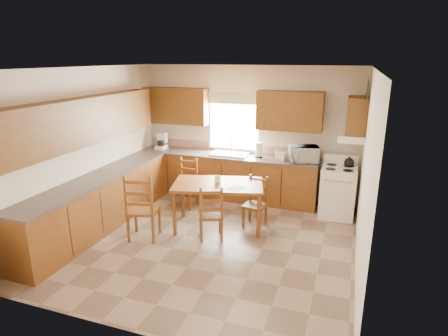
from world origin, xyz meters
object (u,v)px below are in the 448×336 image
(chair_near_left, at_px, (143,206))
(chair_far_right, at_px, (255,202))
(microwave, at_px, (303,154))
(dining_table, at_px, (218,205))
(chair_near_right, at_px, (211,212))
(stove, at_px, (337,192))
(chair_far_left, at_px, (185,184))

(chair_near_left, xyz_separation_m, chair_far_right, (1.59, 1.04, -0.12))
(microwave, height_order, dining_table, microwave)
(microwave, bearing_deg, chair_near_right, -139.76)
(chair_near_right, bearing_deg, microwave, -147.87)
(dining_table, distance_m, chair_near_right, 0.43)
(stove, bearing_deg, microwave, 160.69)
(dining_table, xyz_separation_m, chair_far_right, (0.58, 0.27, 0.03))
(microwave, distance_m, chair_near_left, 3.17)
(chair_far_left, bearing_deg, stove, 12.56)
(stove, distance_m, microwave, 0.95)
(chair_near_right, bearing_deg, chair_far_right, -153.75)
(dining_table, height_order, chair_far_left, chair_far_left)
(chair_near_right, distance_m, chair_far_right, 0.89)
(chair_near_left, bearing_deg, dining_table, -156.30)
(chair_far_left, distance_m, chair_far_right, 1.56)
(stove, xyz_separation_m, chair_far_left, (-2.83, -0.53, 0.02))
(chair_near_left, height_order, chair_far_right, chair_near_left)
(microwave, relative_size, chair_far_left, 0.53)
(stove, xyz_separation_m, microwave, (-0.69, 0.23, 0.62))
(dining_table, bearing_deg, microwave, 34.78)
(chair_far_right, bearing_deg, dining_table, -147.32)
(stove, height_order, chair_near_left, chair_near_left)
(dining_table, relative_size, chair_near_left, 1.36)
(stove, relative_size, chair_far_right, 1.05)
(stove, bearing_deg, chair_far_left, -170.01)
(chair_near_right, xyz_separation_m, chair_far_right, (0.56, 0.69, -0.03))
(stove, xyz_separation_m, chair_far_right, (-1.33, -0.92, -0.02))
(chair_near_left, bearing_deg, stove, -159.86)
(chair_near_right, relative_size, chair_far_left, 0.96)
(chair_near_left, bearing_deg, chair_far_right, -160.50)
(dining_table, bearing_deg, stove, 17.31)
(stove, xyz_separation_m, chair_near_left, (-2.91, -1.96, 0.10))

